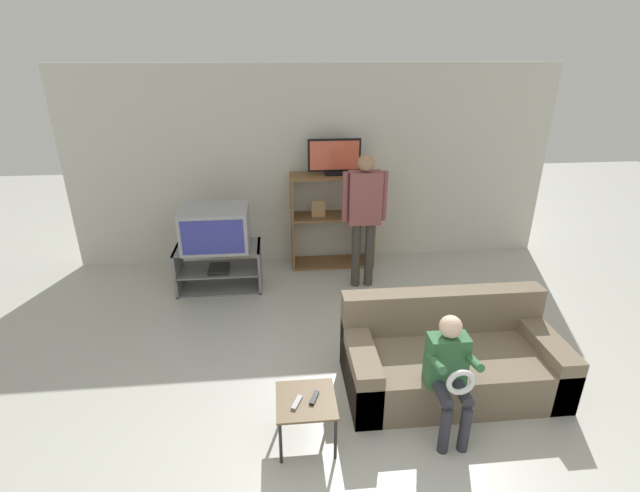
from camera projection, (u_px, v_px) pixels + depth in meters
name	position (u px, v px, depth m)	size (l,w,h in m)	color
ground_plane	(363.00, 485.00, 3.18)	(18.00, 18.00, 0.00)	#B7B7AD
wall_back	(314.00, 167.00, 6.16)	(6.40, 0.06, 2.60)	beige
tv_stand	(220.00, 267.00, 5.70)	(1.02, 0.51, 0.56)	slate
television_main	(216.00, 228.00, 5.49)	(0.78, 0.63, 0.49)	#9E9EA3
media_shelf	(332.00, 220.00, 6.19)	(1.10, 0.41, 1.26)	brown
television_flat	(334.00, 158.00, 5.87)	(0.67, 0.20, 0.45)	black
snack_table	(306.00, 404.00, 3.41)	(0.44, 0.44, 0.39)	brown
remote_control_black	(314.00, 398.00, 3.40)	(0.04, 0.14, 0.02)	black
remote_control_white	(297.00, 403.00, 3.35)	(0.04, 0.14, 0.02)	gray
couch	(450.00, 359.00, 4.04)	(1.82, 0.88, 0.78)	#756651
person_standing_adult	(364.00, 209.00, 5.47)	(0.53, 0.20, 1.66)	#3D3833
person_seated_child	(450.00, 369.00, 3.44)	(0.33, 0.43, 0.97)	#2D2D38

